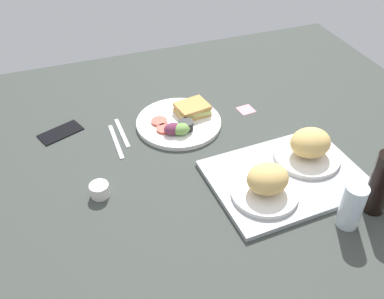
# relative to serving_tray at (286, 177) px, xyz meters

# --- Properties ---
(ground_plane) EXTENTS (1.90, 1.50, 0.03)m
(ground_plane) POSITION_rel_serving_tray_xyz_m (0.21, -0.21, -0.02)
(ground_plane) COLOR #383D38
(serving_tray) EXTENTS (0.47, 0.35, 0.02)m
(serving_tray) POSITION_rel_serving_tray_xyz_m (0.00, 0.00, 0.00)
(serving_tray) COLOR #9EA0A3
(serving_tray) RESTS_ON ground_plane
(bread_plate_near) EXTENTS (0.21, 0.21, 0.10)m
(bread_plate_near) POSITION_rel_serving_tray_xyz_m (-0.10, -0.05, 0.05)
(bread_plate_near) COLOR white
(bread_plate_near) RESTS_ON serving_tray
(bread_plate_far) EXTENTS (0.19, 0.19, 0.10)m
(bread_plate_far) POSITION_rel_serving_tray_xyz_m (0.10, 0.05, 0.05)
(bread_plate_far) COLOR white
(bread_plate_far) RESTS_ON serving_tray
(plate_with_salad) EXTENTS (0.30, 0.30, 0.05)m
(plate_with_salad) POSITION_rel_serving_tray_xyz_m (0.21, -0.37, 0.01)
(plate_with_salad) COLOR white
(plate_with_salad) RESTS_ON ground_plane
(drinking_glass) EXTENTS (0.06, 0.06, 0.14)m
(drinking_glass) POSITION_rel_serving_tray_xyz_m (-0.07, 0.21, 0.06)
(drinking_glass) COLOR silver
(drinking_glass) RESTS_ON ground_plane
(soda_bottle) EXTENTS (0.06, 0.06, 0.19)m
(soda_bottle) POSITION_rel_serving_tray_xyz_m (-0.17, 0.19, 0.09)
(soda_bottle) COLOR black
(soda_bottle) RESTS_ON ground_plane
(espresso_cup) EXTENTS (0.06, 0.06, 0.04)m
(espresso_cup) POSITION_rel_serving_tray_xyz_m (0.54, -0.12, 0.01)
(espresso_cup) COLOR silver
(espresso_cup) RESTS_ON ground_plane
(fork) EXTENTS (0.02, 0.17, 0.01)m
(fork) POSITION_rel_serving_tray_xyz_m (0.41, -0.40, -0.01)
(fork) COLOR #B7B7BC
(fork) RESTS_ON ground_plane
(knife) EXTENTS (0.02, 0.19, 0.01)m
(knife) POSITION_rel_serving_tray_xyz_m (0.44, -0.36, -0.01)
(knife) COLOR #B7B7BC
(knife) RESTS_ON ground_plane
(cell_phone) EXTENTS (0.16, 0.12, 0.01)m
(cell_phone) POSITION_rel_serving_tray_xyz_m (0.61, -0.47, -0.00)
(cell_phone) COLOR black
(cell_phone) RESTS_ON ground_plane
(sticky_note) EXTENTS (0.06, 0.06, 0.00)m
(sticky_note) POSITION_rel_serving_tray_xyz_m (-0.05, -0.38, -0.01)
(sticky_note) COLOR pink
(sticky_note) RESTS_ON ground_plane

